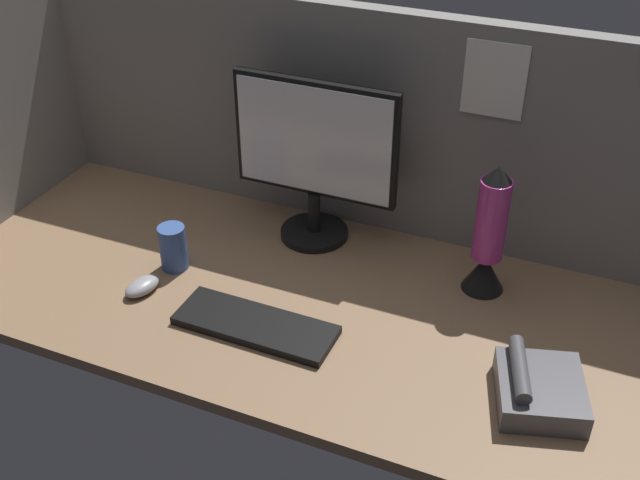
{
  "coord_description": "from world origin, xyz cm",
  "views": [
    {
      "loc": [
        65.45,
        -134.46,
        114.73
      ],
      "look_at": [
        -1.51,
        0.0,
        14.0
      ],
      "focal_mm": 43.63,
      "sensor_mm": 36.0,
      "label": 1
    }
  ],
  "objects_px": {
    "keyboard": "(255,325)",
    "desk_phone": "(538,389)",
    "mouse": "(142,286)",
    "lava_lamp": "(489,240)",
    "monitor": "(315,154)",
    "mug_ceramic_blue": "(173,248)"
  },
  "relations": [
    {
      "from": "monitor",
      "to": "keyboard",
      "type": "xyz_separation_m",
      "value": [
        0.03,
        -0.41,
        -0.23
      ]
    },
    {
      "from": "monitor",
      "to": "mug_ceramic_blue",
      "type": "distance_m",
      "value": 0.42
    },
    {
      "from": "mug_ceramic_blue",
      "to": "lava_lamp",
      "type": "bearing_deg",
      "value": 16.53
    },
    {
      "from": "desk_phone",
      "to": "lava_lamp",
      "type": "bearing_deg",
      "value": 119.75
    },
    {
      "from": "mouse",
      "to": "lava_lamp",
      "type": "xyz_separation_m",
      "value": [
        0.75,
        0.34,
        0.12
      ]
    },
    {
      "from": "lava_lamp",
      "to": "desk_phone",
      "type": "relative_size",
      "value": 1.45
    },
    {
      "from": "mouse",
      "to": "mug_ceramic_blue",
      "type": "relative_size",
      "value": 0.82
    },
    {
      "from": "mug_ceramic_blue",
      "to": "monitor",
      "type": "bearing_deg",
      "value": 46.12
    },
    {
      "from": "monitor",
      "to": "mouse",
      "type": "distance_m",
      "value": 0.54
    },
    {
      "from": "monitor",
      "to": "desk_phone",
      "type": "height_order",
      "value": "monitor"
    },
    {
      "from": "mug_ceramic_blue",
      "to": "desk_phone",
      "type": "bearing_deg",
      "value": -7.0
    },
    {
      "from": "keyboard",
      "to": "mug_ceramic_blue",
      "type": "xyz_separation_m",
      "value": [
        -0.3,
        0.13,
        0.05
      ]
    },
    {
      "from": "keyboard",
      "to": "desk_phone",
      "type": "bearing_deg",
      "value": 2.56
    },
    {
      "from": "keyboard",
      "to": "monitor",
      "type": "bearing_deg",
      "value": 94.72
    },
    {
      "from": "mouse",
      "to": "lava_lamp",
      "type": "height_order",
      "value": "lava_lamp"
    },
    {
      "from": "mouse",
      "to": "desk_phone",
      "type": "bearing_deg",
      "value": 15.3
    },
    {
      "from": "keyboard",
      "to": "desk_phone",
      "type": "relative_size",
      "value": 1.61
    },
    {
      "from": "mug_ceramic_blue",
      "to": "desk_phone",
      "type": "relative_size",
      "value": 0.51
    },
    {
      "from": "mug_ceramic_blue",
      "to": "lava_lamp",
      "type": "height_order",
      "value": "lava_lamp"
    },
    {
      "from": "desk_phone",
      "to": "mouse",
      "type": "bearing_deg",
      "value": -179.59
    },
    {
      "from": "mug_ceramic_blue",
      "to": "lava_lamp",
      "type": "xyz_separation_m",
      "value": [
        0.73,
        0.22,
        0.08
      ]
    },
    {
      "from": "mouse",
      "to": "desk_phone",
      "type": "distance_m",
      "value": 0.94
    }
  ]
}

